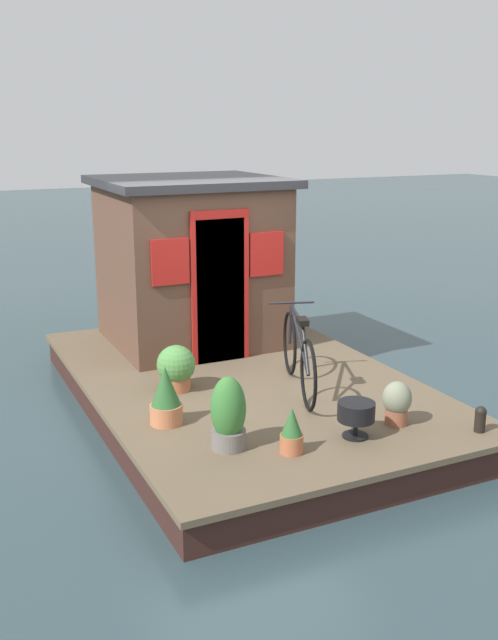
# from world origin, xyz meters

# --- Properties ---
(ground_plane) EXTENTS (60.00, 60.00, 0.00)m
(ground_plane) POSITION_xyz_m (0.00, 0.00, 0.00)
(ground_plane) COLOR #2D4247
(houseboat_deck) EXTENTS (5.28, 3.39, 0.36)m
(houseboat_deck) POSITION_xyz_m (0.00, 0.00, 0.18)
(houseboat_deck) COLOR brown
(houseboat_deck) RESTS_ON ground_plane
(houseboat_cabin) EXTENTS (2.07, 2.21, 2.10)m
(houseboat_cabin) POSITION_xyz_m (1.53, 0.00, 1.42)
(houseboat_cabin) COLOR brown
(houseboat_cabin) RESTS_ON houseboat_deck
(bicycle) EXTENTS (1.71, 0.69, 0.86)m
(bicycle) POSITION_xyz_m (-0.66, -0.36, 0.76)
(bicycle) COLOR black
(bicycle) RESTS_ON houseboat_deck
(potted_plant_basil) EXTENTS (0.31, 0.31, 0.66)m
(potted_plant_basil) POSITION_xyz_m (-1.65, 0.88, 0.67)
(potted_plant_basil) COLOR slate
(potted_plant_basil) RESTS_ON houseboat_deck
(potted_plant_thyme) EXTENTS (0.20, 0.20, 0.41)m
(potted_plant_thyme) POSITION_xyz_m (-1.97, 0.43, 0.56)
(potted_plant_thyme) COLOR #B2603D
(potted_plant_thyme) RESTS_ON houseboat_deck
(potted_plant_fern) EXTENTS (0.41, 0.41, 0.49)m
(potted_plant_fern) POSITION_xyz_m (-0.11, 0.81, 0.61)
(potted_plant_fern) COLOR #B2603D
(potted_plant_fern) RESTS_ON houseboat_deck
(potted_plant_lavender) EXTENTS (0.31, 0.31, 0.56)m
(potted_plant_lavender) POSITION_xyz_m (-0.91, 1.20, 0.63)
(potted_plant_lavender) COLOR #C6754C
(potted_plant_lavender) RESTS_ON houseboat_deck
(potted_plant_ivy) EXTENTS (0.27, 0.27, 0.42)m
(potted_plant_ivy) POSITION_xyz_m (-1.85, -0.75, 0.58)
(potted_plant_ivy) COLOR #935138
(potted_plant_ivy) RESTS_ON houseboat_deck
(charcoal_grill) EXTENTS (0.34, 0.34, 0.33)m
(charcoal_grill) POSITION_xyz_m (-1.93, -0.24, 0.59)
(charcoal_grill) COLOR black
(charcoal_grill) RESTS_ON houseboat_deck
(mooring_bollard) EXTENTS (0.11, 0.11, 0.25)m
(mooring_bollard) POSITION_xyz_m (-2.32, -1.34, 0.49)
(mooring_bollard) COLOR black
(mooring_bollard) RESTS_ON houseboat_deck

